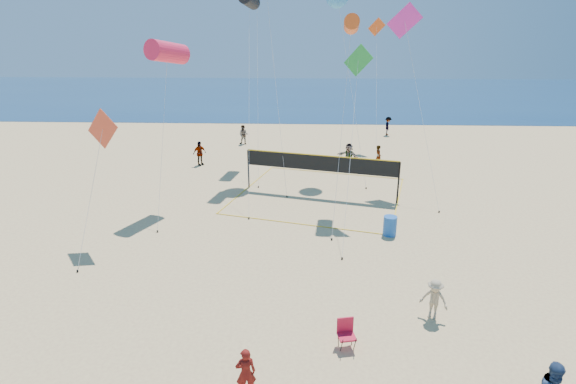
{
  "coord_description": "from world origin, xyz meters",
  "views": [
    {
      "loc": [
        0.88,
        -11.05,
        9.44
      ],
      "look_at": [
        0.33,
        2.0,
        4.76
      ],
      "focal_mm": 28.0,
      "sensor_mm": 36.0,
      "label": 1
    }
  ],
  "objects_px": {
    "trash_barrel": "(390,226)",
    "volleyball_net": "(320,168)",
    "woman": "(246,373)",
    "camp_chair": "(346,331)"
  },
  "relations": [
    {
      "from": "trash_barrel",
      "to": "volleyball_net",
      "type": "height_order",
      "value": "volleyball_net"
    },
    {
      "from": "woman",
      "to": "volleyball_net",
      "type": "xyz_separation_m",
      "value": [
        2.39,
        16.19,
        0.98
      ]
    },
    {
      "from": "woman",
      "to": "camp_chair",
      "type": "height_order",
      "value": "woman"
    },
    {
      "from": "woman",
      "to": "trash_barrel",
      "type": "height_order",
      "value": "woman"
    },
    {
      "from": "camp_chair",
      "to": "trash_barrel",
      "type": "height_order",
      "value": "camp_chair"
    },
    {
      "from": "woman",
      "to": "camp_chair",
      "type": "distance_m",
      "value": 3.61
    },
    {
      "from": "trash_barrel",
      "to": "volleyball_net",
      "type": "xyz_separation_m",
      "value": [
        -3.3,
        5.61,
        1.26
      ]
    },
    {
      "from": "woman",
      "to": "trash_barrel",
      "type": "distance_m",
      "value": 12.01
    },
    {
      "from": "camp_chair",
      "to": "volleyball_net",
      "type": "relative_size",
      "value": 0.09
    },
    {
      "from": "woman",
      "to": "trash_barrel",
      "type": "relative_size",
      "value": 1.57
    }
  ]
}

